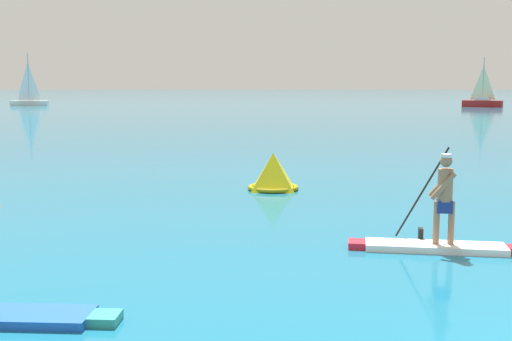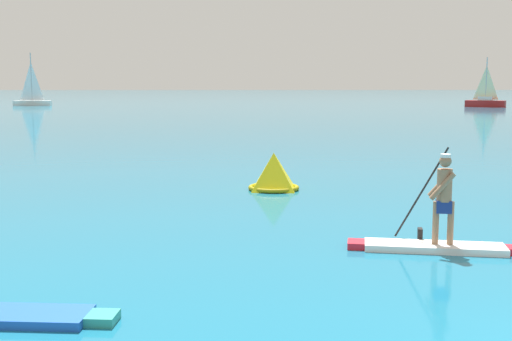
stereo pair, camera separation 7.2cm
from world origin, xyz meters
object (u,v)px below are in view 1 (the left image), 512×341
Objects in this scene: sailboat_left_horizon at (29,98)px; race_marker_buoy at (273,174)px; sailboat_right_horizon at (482,100)px; paddleboarder_mid_center at (437,231)px.

race_marker_buoy is at bearing 108.18° from sailboat_left_horizon.
sailboat_left_horizon is (-26.87, 64.46, 0.45)m from race_marker_buoy.
sailboat_left_horizon is 54.05m from sailboat_right_horizon.
paddleboarder_mid_center is at bearing 98.80° from sailboat_right_horizon.
sailboat_right_horizon is at bearing 65.42° from race_marker_buoy.
paddleboarder_mid_center is 1.86× the size of race_marker_buoy.
sailboat_left_horizon is at bearing 23.09° from sailboat_right_horizon.
race_marker_buoy is 0.29× the size of sailboat_right_horizon.
sailboat_left_horizon is at bearing 112.63° from race_marker_buoy.
paddleboarder_mid_center is at bearing 108.04° from sailboat_left_horizon.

